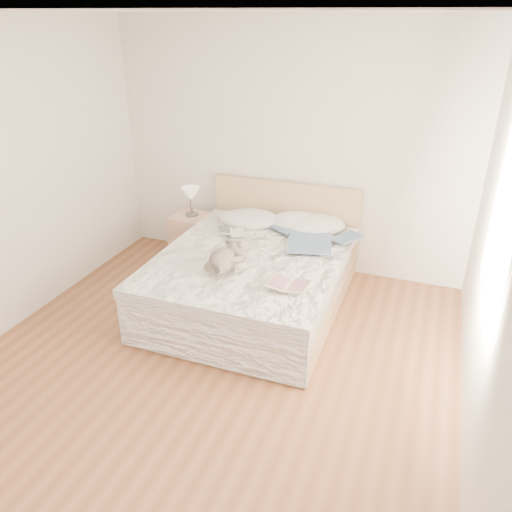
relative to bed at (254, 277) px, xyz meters
name	(u,v)px	position (x,y,z in m)	size (l,w,h in m)	color
floor	(204,374)	(0.00, -1.19, -0.31)	(4.00, 4.50, 0.00)	brown
ceiling	(182,11)	(0.00, -1.19, 2.39)	(4.00, 4.50, 0.00)	white
wall_back	(289,149)	(0.00, 1.06, 1.04)	(4.00, 0.02, 2.70)	silver
wall_right	(503,269)	(2.00, -1.19, 1.04)	(0.02, 4.50, 2.70)	silver
window	(501,234)	(1.99, -0.89, 1.14)	(0.02, 1.30, 1.10)	white
bed	(254,277)	(0.00, 0.00, 0.00)	(1.72, 2.14, 1.00)	tan
nightstand	(193,238)	(-1.05, 0.71, -0.03)	(0.45, 0.40, 0.56)	tan
table_lamp	(191,195)	(-1.06, 0.73, 0.50)	(0.25, 0.25, 0.34)	#4B4541
pillow_left	(249,219)	(-0.31, 0.66, 0.33)	(0.66, 0.46, 0.20)	silver
pillow_middle	(300,222)	(0.24, 0.78, 0.33)	(0.64, 0.45, 0.19)	white
pillow_right	(314,224)	(0.40, 0.76, 0.33)	(0.66, 0.46, 0.20)	silver
blouse	(310,240)	(0.46, 0.37, 0.32)	(0.67, 0.71, 0.03)	#384D6E
photo_book	(231,232)	(-0.37, 0.29, 0.32)	(0.31, 0.21, 0.02)	silver
childrens_book	(289,285)	(0.53, -0.58, 0.32)	(0.36, 0.24, 0.02)	beige
teddy_bear	(222,265)	(-0.13, -0.49, 0.34)	(0.27, 0.38, 0.20)	brown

